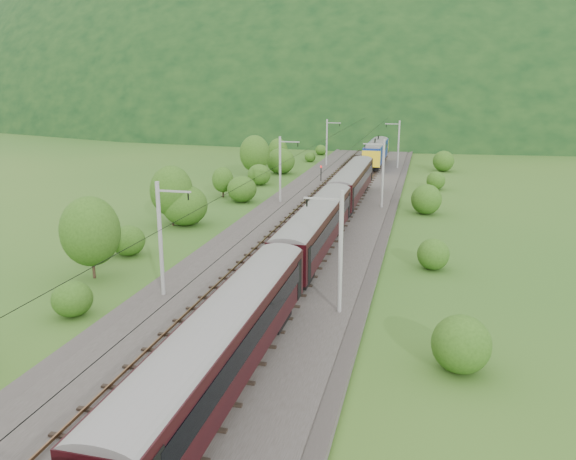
# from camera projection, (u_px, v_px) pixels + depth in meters

# --- Properties ---
(ground) EXTENTS (600.00, 600.00, 0.00)m
(ground) POSITION_uv_depth(u_px,v_px,m) (248.00, 307.00, 37.89)
(ground) COLOR #26551A
(ground) RESTS_ON ground
(railbed) EXTENTS (14.00, 220.00, 0.30)m
(railbed) POSITION_uv_depth(u_px,v_px,m) (285.00, 260.00, 47.23)
(railbed) COLOR #38332D
(railbed) RESTS_ON ground
(track_left) EXTENTS (2.40, 220.00, 0.27)m
(track_left) POSITION_uv_depth(u_px,v_px,m) (257.00, 256.00, 47.73)
(track_left) COLOR brown
(track_left) RESTS_ON railbed
(track_right) EXTENTS (2.40, 220.00, 0.27)m
(track_right) POSITION_uv_depth(u_px,v_px,m) (313.00, 260.00, 46.61)
(track_right) COLOR brown
(track_right) RESTS_ON railbed
(catenary_left) EXTENTS (2.54, 192.28, 8.00)m
(catenary_left) POSITION_uv_depth(u_px,v_px,m) (281.00, 168.00, 68.16)
(catenary_left) COLOR gray
(catenary_left) RESTS_ON railbed
(catenary_right) EXTENTS (2.54, 192.28, 8.00)m
(catenary_right) POSITION_uv_depth(u_px,v_px,m) (382.00, 172.00, 65.30)
(catenary_right) COLOR gray
(catenary_right) RESTS_ON railbed
(overhead_wires) EXTENTS (4.83, 198.00, 0.03)m
(overhead_wires) POSITION_uv_depth(u_px,v_px,m) (285.00, 179.00, 45.44)
(overhead_wires) COLOR black
(overhead_wires) RESTS_ON ground
(mountain_main) EXTENTS (504.00, 360.00, 244.00)m
(mountain_main) POSITION_uv_depth(u_px,v_px,m) (408.00, 111.00, 281.63)
(mountain_main) COLOR black
(mountain_main) RESTS_ON ground
(mountain_ridge) EXTENTS (336.00, 280.00, 132.00)m
(mountain_ridge) POSITION_uv_depth(u_px,v_px,m) (213.00, 105.00, 347.21)
(mountain_ridge) COLOR black
(mountain_ridge) RESTS_ON ground
(train) EXTENTS (2.91, 139.92, 5.06)m
(train) POSITION_uv_depth(u_px,v_px,m) (283.00, 260.00, 36.56)
(train) COLOR black
(train) RESTS_ON ground
(hazard_post_near) EXTENTS (0.15, 0.15, 1.45)m
(hazard_post_near) POSITION_uv_depth(u_px,v_px,m) (342.00, 182.00, 78.68)
(hazard_post_near) COLOR red
(hazard_post_near) RESTS_ON railbed
(hazard_post_far) EXTENTS (0.14, 0.14, 1.31)m
(hazard_post_far) POSITION_uv_depth(u_px,v_px,m) (339.00, 193.00, 71.05)
(hazard_post_far) COLOR red
(hazard_post_far) RESTS_ON railbed
(signal) EXTENTS (0.25, 0.25, 2.28)m
(signal) POSITION_uv_depth(u_px,v_px,m) (321.00, 172.00, 83.30)
(signal) COLOR black
(signal) RESTS_ON railbed
(vegetation_left) EXTENTS (11.23, 144.47, 6.95)m
(vegetation_left) POSITION_uv_depth(u_px,v_px,m) (158.00, 208.00, 54.44)
(vegetation_left) COLOR #274B14
(vegetation_left) RESTS_ON ground
(vegetation_right) EXTENTS (7.26, 108.72, 3.13)m
(vegetation_right) POSITION_uv_depth(u_px,v_px,m) (433.00, 239.00, 48.96)
(vegetation_right) COLOR #274B14
(vegetation_right) RESTS_ON ground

